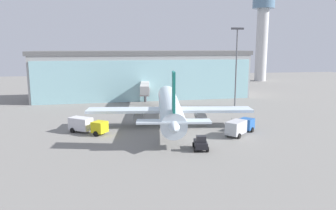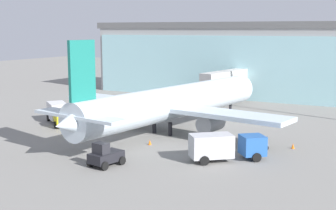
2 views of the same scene
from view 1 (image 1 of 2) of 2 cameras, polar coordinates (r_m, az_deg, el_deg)
The scene contains 12 objects.
ground at distance 59.88m, azimuth -0.68°, elevation -4.49°, with size 240.00×240.00×0.00m, color gray.
terminal_building at distance 97.81m, azimuth -4.39°, elevation 5.34°, with size 63.50×16.98×13.85m.
jet_bridge at distance 85.26m, azimuth -4.04°, elevation 2.85°, with size 3.71×13.15×5.67m.
control_tower at distance 150.63m, azimuth 16.11°, elevation 12.32°, with size 9.78×9.78×35.65m.
apron_light_mast at distance 84.43m, azimuth 11.82°, elevation 7.57°, with size 3.20×0.40×19.70m.
airplane at distance 63.39m, azimuth 0.26°, elevation -0.35°, with size 31.63×37.20×11.55m.
catering_truck at distance 59.74m, azimuth -13.97°, elevation -3.38°, with size 7.20×6.08×2.65m.
fuel_truck at distance 58.29m, azimuth 12.36°, elevation -3.65°, with size 6.90×6.51×2.65m.
baggage_cart at distance 63.71m, azimuth 11.48°, elevation -3.33°, with size 2.80×3.22×1.50m.
pushback_tug at distance 49.07m, azimuth 5.70°, elevation -6.69°, with size 2.59×3.44×2.30m.
safety_cone_nose at distance 57.39m, azimuth 2.70°, elevation -4.87°, with size 0.36×0.36×0.55m, color orange.
safety_cone_wingtip at distance 67.35m, azimuth 13.39°, elevation -2.86°, with size 0.36×0.36×0.55m, color orange.
Camera 1 is at (-9.12, -57.19, 15.21)m, focal length 35.00 mm.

